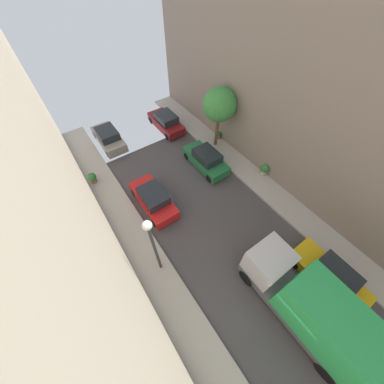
# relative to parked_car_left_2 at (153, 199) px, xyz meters

# --- Properties ---
(ground) EXTENTS (32.00, 32.00, 0.00)m
(ground) POSITION_rel_parked_car_left_2_xyz_m (2.70, -9.89, -0.72)
(ground) COLOR #423F42
(sidewalk_left) EXTENTS (2.00, 44.00, 0.15)m
(sidewalk_left) POSITION_rel_parked_car_left_2_xyz_m (-2.30, -9.89, -0.64)
(sidewalk_left) COLOR #A8A399
(sidewalk_left) RESTS_ON ground
(sidewalk_right) EXTENTS (2.00, 44.00, 0.15)m
(sidewalk_right) POSITION_rel_parked_car_left_2_xyz_m (7.70, -9.89, -0.64)
(sidewalk_right) COLOR #A8A399
(sidewalk_right) RESTS_ON ground
(parked_car_left_2) EXTENTS (1.78, 4.20, 1.57)m
(parked_car_left_2) POSITION_rel_parked_car_left_2_xyz_m (0.00, 0.00, 0.00)
(parked_car_left_2) COLOR red
(parked_car_left_2) RESTS_ON ground
(parked_car_left_3) EXTENTS (1.78, 4.20, 1.57)m
(parked_car_left_3) POSITION_rel_parked_car_left_2_xyz_m (0.00, 8.22, 0.00)
(parked_car_left_3) COLOR gray
(parked_car_left_3) RESTS_ON ground
(parked_car_right_2) EXTENTS (1.78, 4.20, 1.57)m
(parked_car_right_2) POSITION_rel_parked_car_left_2_xyz_m (5.40, -10.18, 0.00)
(parked_car_right_2) COLOR gold
(parked_car_right_2) RESTS_ON ground
(parked_car_right_3) EXTENTS (1.78, 4.20, 1.57)m
(parked_car_right_3) POSITION_rel_parked_car_left_2_xyz_m (5.40, 1.03, 0.00)
(parked_car_right_3) COLOR #1E6638
(parked_car_right_3) RESTS_ON ground
(parked_car_right_4) EXTENTS (1.78, 4.20, 1.57)m
(parked_car_right_4) POSITION_rel_parked_car_left_2_xyz_m (5.40, 7.31, 0.00)
(parked_car_right_4) COLOR maroon
(parked_car_right_4) RESTS_ON ground
(delivery_truck) EXTENTS (2.26, 6.60, 3.38)m
(delivery_truck) POSITION_rel_parked_car_left_2_xyz_m (2.70, -10.38, 1.07)
(delivery_truck) COLOR #4C4C51
(delivery_truck) RESTS_ON ground
(street_tree_1) EXTENTS (2.62, 2.62, 5.12)m
(street_tree_1) POSITION_rel_parked_car_left_2_xyz_m (7.70, 2.60, 3.21)
(street_tree_1) COLOR brown
(street_tree_1) RESTS_ON sidewalk_right
(potted_plant_0) EXTENTS (0.62, 0.62, 0.86)m
(potted_plant_0) POSITION_rel_parked_car_left_2_xyz_m (-2.81, 4.52, -0.10)
(potted_plant_0) COLOR brown
(potted_plant_0) RESTS_ON sidewalk_left
(potted_plant_1) EXTENTS (0.67, 0.67, 0.99)m
(potted_plant_1) POSITION_rel_parked_car_left_2_xyz_m (8.50, -2.44, -0.03)
(potted_plant_1) COLOR #B2A899
(potted_plant_1) RESTS_ON sidewalk_right
(potted_plant_2) EXTENTS (0.45, 0.45, 0.72)m
(potted_plant_2) POSITION_rel_parked_car_left_2_xyz_m (8.47, 3.08, -0.18)
(potted_plant_2) COLOR brown
(potted_plant_2) RESTS_ON sidewalk_right
(lamp_post) EXTENTS (0.44, 0.44, 5.17)m
(lamp_post) POSITION_rel_parked_car_left_2_xyz_m (-1.90, -4.18, 2.86)
(lamp_post) COLOR #333338
(lamp_post) RESTS_ON sidewalk_left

